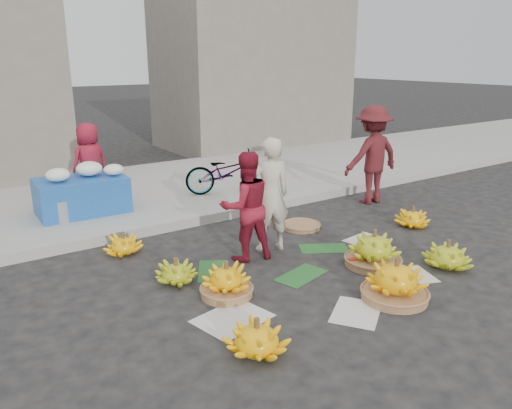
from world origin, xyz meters
TOP-DOWN VIEW (x-y plane):
  - ground at (0.00, 0.00)m, footprint 80.00×80.00m
  - curb at (0.00, 2.20)m, footprint 40.00×0.25m
  - sidewalk at (0.00, 4.30)m, footprint 40.00×4.00m
  - building_right at (4.50, 7.70)m, footprint 5.00×3.00m
  - newspaper_scatter at (0.00, -0.80)m, footprint 3.20×1.80m
  - banana_leaves at (-0.10, 0.20)m, footprint 2.00×1.00m
  - banana_bunch_0 at (-1.09, -0.14)m, footprint 0.56×0.56m
  - banana_bunch_1 at (-1.44, -1.23)m, footprint 0.59×0.59m
  - banana_bunch_2 at (0.35, -1.22)m, footprint 0.82×0.82m
  - banana_bunch_3 at (1.52, -1.01)m, footprint 0.69×0.69m
  - banana_bunch_4 at (0.83, -0.45)m, footprint 0.80×0.80m
  - banana_bunch_5 at (2.43, 0.24)m, footprint 0.62×0.62m
  - banana_bunch_6 at (-1.40, 0.46)m, footprint 0.46×0.46m
  - banana_bunch_7 at (-1.59, 1.65)m, footprint 0.49×0.49m
  - basket_spare at (0.97, 1.12)m, footprint 0.68×0.68m
  - incense_stack at (0.65, -0.36)m, footprint 0.25×0.13m
  - vendor_cream at (0.08, 0.70)m, footprint 0.62×0.48m
  - vendor_red at (-0.35, 0.61)m, footprint 0.76×0.64m
  - man_striped at (2.86, 1.53)m, footprint 1.14×0.71m
  - flower_table at (-1.61, 3.38)m, footprint 1.36×0.87m
  - grey_bucket at (-2.01, 3.10)m, footprint 0.29×0.29m
  - flower_vendor at (-1.28, 3.96)m, footprint 0.74×0.58m
  - bicycle at (0.86, 3.07)m, footprint 1.09×1.58m

SIDE VIEW (x-z plane):
  - ground at x=0.00m, z-range 0.00..0.00m
  - newspaper_scatter at x=0.00m, z-range 0.00..0.01m
  - banana_leaves at x=-0.10m, z-range 0.00..0.01m
  - basket_spare at x=0.97m, z-range 0.00..0.06m
  - incense_stack at x=0.65m, z-range 0.01..0.10m
  - sidewalk at x=0.00m, z-range 0.00..0.12m
  - curb at x=0.00m, z-range 0.00..0.15m
  - banana_bunch_7 at x=-1.59m, z-range -0.02..0.27m
  - banana_bunch_6 at x=-1.40m, z-range -0.02..0.28m
  - banana_bunch_5 at x=2.43m, z-range -0.02..0.30m
  - banana_bunch_1 at x=-1.44m, z-range -0.02..0.32m
  - banana_bunch_3 at x=1.52m, z-range -0.02..0.34m
  - banana_bunch_0 at x=-1.09m, z-range -0.03..0.37m
  - banana_bunch_4 at x=0.83m, z-range -0.03..0.44m
  - banana_bunch_2 at x=0.35m, z-range -0.03..0.45m
  - grey_bucket at x=-2.01m, z-range 0.12..0.45m
  - flower_table at x=-1.61m, z-range 0.05..0.83m
  - bicycle at x=0.86m, z-range 0.12..0.91m
  - vendor_red at x=-0.35m, z-range 0.00..1.39m
  - vendor_cream at x=0.08m, z-range 0.00..1.51m
  - flower_vendor at x=-1.28m, z-range 0.12..1.45m
  - man_striped at x=2.86m, z-range 0.00..1.69m
  - building_right at x=4.50m, z-range 0.00..5.00m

